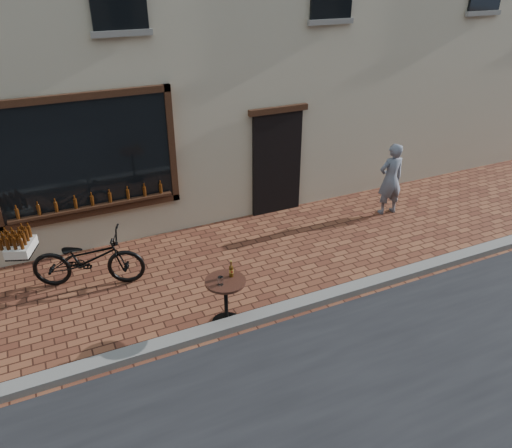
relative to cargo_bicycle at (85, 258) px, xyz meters
name	(u,v)px	position (x,y,z in m)	size (l,w,h in m)	color
ground	(268,326)	(2.26, -2.32, -0.50)	(90.00, 90.00, 0.00)	#572A1C
kerb	(262,316)	(2.26, -2.12, -0.44)	(90.00, 0.25, 0.12)	slate
cargo_bicycle	(85,258)	(0.00, 0.00, 0.00)	(2.25, 1.31, 1.05)	black
bistro_table	(226,293)	(1.74, -1.97, 0.06)	(0.61, 0.61, 1.04)	black
pedestrian	(391,179)	(6.32, 0.04, 0.29)	(0.57, 0.38, 1.57)	slate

